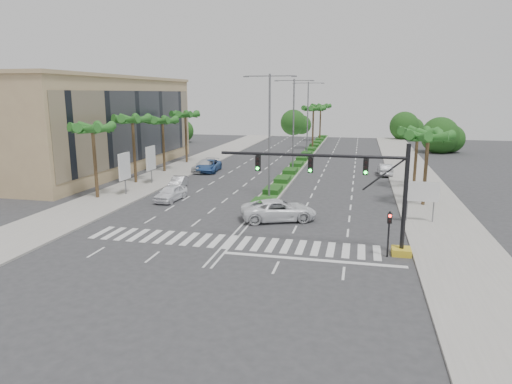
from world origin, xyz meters
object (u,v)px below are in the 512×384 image
Objects in this scene: car_parked_d at (205,166)px; car_right at (385,170)px; car_parked_a at (171,193)px; car_parked_c at (209,166)px; car_parked_b at (178,182)px; car_crossing at (279,210)px.

car_parked_d is 23.27m from car_right.
car_parked_c is at bearing 101.21° from car_parked_a.
car_parked_a is at bearing -82.38° from car_parked_b.
car_parked_b is at bearing 26.85° from car_right.
car_parked_d is 1.22× the size of car_right.
car_crossing reaches higher than car_parked_c.
car_crossing reaches higher than car_parked_b.
car_parked_c reaches higher than car_parked_b.
car_parked_d reaches higher than car_parked_c.
car_parked_b is 0.70× the size of car_parked_c.
car_parked_d is (-0.47, 0.02, 0.00)m from car_parked_c.
car_parked_d is at bearing 86.09° from car_parked_b.
car_crossing is (13.21, -21.17, 0.07)m from car_parked_c.
car_parked_c is 1.27× the size of car_right.
car_parked_a is 0.82× the size of car_parked_d.
car_parked_a is at bearing 38.46° from car_right.
car_parked_c is 22.80m from car_right.
car_parked_a is 5.93m from car_parked_b.
car_crossing reaches higher than car_right.
car_parked_c is (-0.22, 10.93, 0.14)m from car_parked_b.
car_parked_c is at bearing 2.24° from car_right.
car_crossing is (13.68, -21.19, 0.07)m from car_parked_d.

